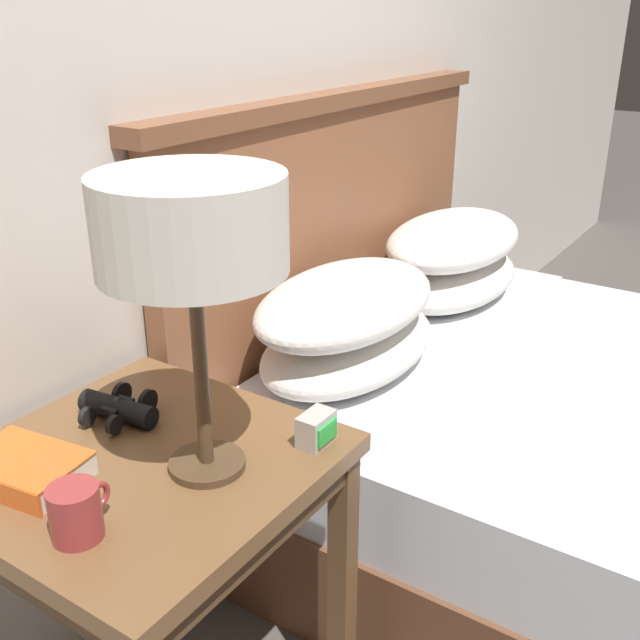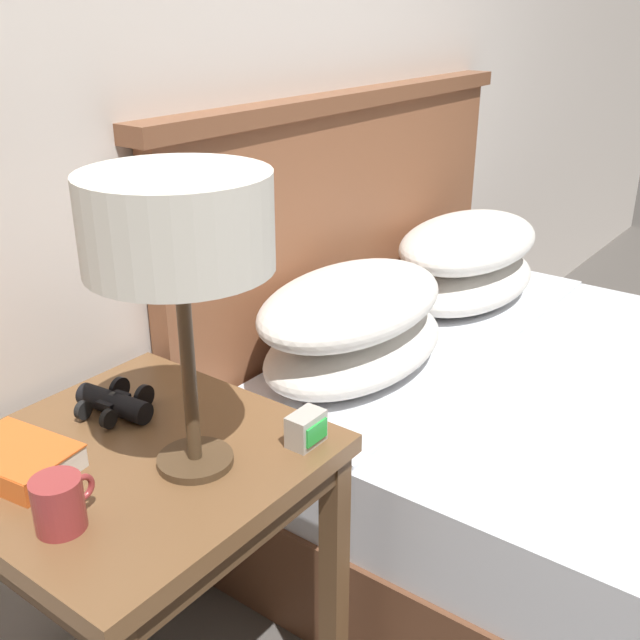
{
  "view_description": "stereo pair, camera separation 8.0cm",
  "coord_description": "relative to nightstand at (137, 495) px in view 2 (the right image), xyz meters",
  "views": [
    {
      "loc": [
        -1.23,
        -0.3,
        1.4
      ],
      "look_at": [
        -0.01,
        0.52,
        0.78
      ],
      "focal_mm": 42.0,
      "sensor_mm": 36.0,
      "label": 1
    },
    {
      "loc": [
        -1.19,
        -0.36,
        1.4
      ],
      "look_at": [
        -0.01,
        0.52,
        0.78
      ],
      "focal_mm": 42.0,
      "sensor_mm": 36.0,
      "label": 2
    }
  ],
  "objects": [
    {
      "name": "book_on_nightstand",
      "position": [
        -0.15,
        0.11,
        0.11
      ],
      "size": [
        0.16,
        0.21,
        0.04
      ],
      "color": "silver",
      "rests_on": "nightstand"
    },
    {
      "name": "binoculars_pair",
      "position": [
        0.07,
        0.13,
        0.11
      ],
      "size": [
        0.15,
        0.16,
        0.05
      ],
      "color": "black",
      "rests_on": "nightstand"
    },
    {
      "name": "nightstand",
      "position": [
        0.0,
        0.0,
        0.0
      ],
      "size": [
        0.58,
        0.58,
        0.68
      ],
      "color": "brown",
      "rests_on": "ground_plane"
    },
    {
      "name": "coffee_mug",
      "position": [
        -0.2,
        -0.08,
        0.13
      ],
      "size": [
        0.1,
        0.08,
        0.08
      ],
      "color": "#993333",
      "rests_on": "nightstand"
    },
    {
      "name": "alarm_clock",
      "position": [
        0.21,
        -0.23,
        0.12
      ],
      "size": [
        0.07,
        0.05,
        0.06
      ],
      "color": "#B7B2A8",
      "rests_on": "nightstand"
    },
    {
      "name": "table_lamp",
      "position": [
        0.04,
        -0.11,
        0.51
      ],
      "size": [
        0.29,
        0.29,
        0.5
      ],
      "color": "#4C3823",
      "rests_on": "nightstand"
    },
    {
      "name": "wall_back",
      "position": [
        0.5,
        0.35,
        0.71
      ],
      "size": [
        8.0,
        0.06,
        2.6
      ],
      "color": "silver",
      "rests_on": "ground_plane"
    },
    {
      "name": "bed",
      "position": [
        1.07,
        -0.57,
        -0.28
      ],
      "size": [
        1.58,
        1.98,
        1.18
      ],
      "color": "brown",
      "rests_on": "ground_plane"
    }
  ]
}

